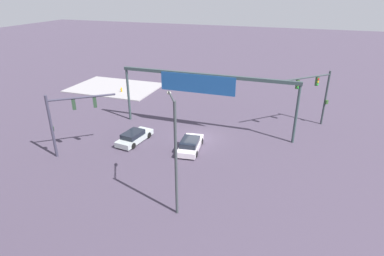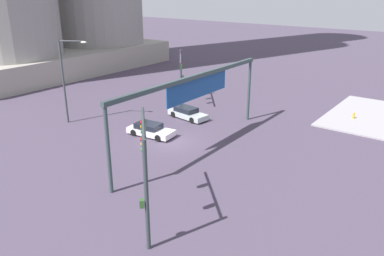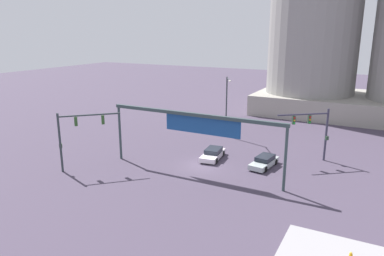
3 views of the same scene
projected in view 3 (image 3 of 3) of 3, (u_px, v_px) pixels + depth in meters
ground_plane at (203, 166)px, 40.54m from camera, size 213.58×213.58×0.00m
traffic_signal_near_corner at (315, 126)px, 40.95m from camera, size 5.18×3.94×6.16m
traffic_signal_opposite_side at (75, 131)px, 38.16m from camera, size 5.00×4.63×6.41m
streetlamp_curved_arm at (227, 103)px, 50.44m from camera, size 1.67×2.55×8.53m
overhead_sign_gantry at (196, 124)px, 37.03m from camera, size 19.63×0.43×6.54m
sedan_car_approaching at (264, 162)px, 40.18m from camera, size 2.30×4.73×1.21m
sedan_car_waiting_far at (213, 154)px, 42.73m from camera, size 2.37×4.72×1.21m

